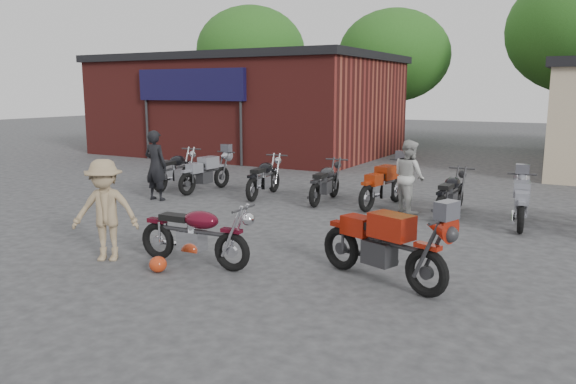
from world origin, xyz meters
The scene contains 17 objects.
ground centered at (0.00, 0.00, 0.00)m, with size 90.00×90.00×0.00m, color #303032.
brick_building centered at (-9.00, 14.00, 2.00)m, with size 12.00×8.00×4.00m, color maroon.
tree_0 centered at (-14.00, 22.00, 4.10)m, with size 6.56×6.56×8.20m, color #1D4B14, non-canonical shape.
tree_1 centered at (-5.00, 22.00, 3.70)m, with size 5.92×5.92×7.40m, color #1D4B14, non-canonical shape.
vintage_motorcycle centered at (-0.67, -0.48, 0.58)m, with size 2.01×0.66×1.17m, color #4C0918, non-canonical shape.
sportbike centered at (2.28, 0.18, 0.64)m, with size 2.21×0.73×1.28m, color #A91F0E, non-canonical shape.
helmet centered at (-0.97, -1.05, 0.13)m, with size 0.28×0.28×0.26m, color #AE3112.
person_dark centered at (-5.00, 3.41, 0.90)m, with size 0.66×0.43×1.80m, color black.
person_light centered at (1.13, 5.12, 0.85)m, with size 0.82×0.64×1.69m, color #B4B3AF.
person_tan centered at (-2.15, -0.96, 0.85)m, with size 1.10×0.63×1.70m, color #99815E.
row_bike_0 centered at (-5.75, 5.05, 0.59)m, with size 2.04×0.67×1.18m, color black, non-canonical shape.
row_bike_1 centered at (-4.65, 5.04, 0.58)m, with size 2.00×0.66×1.16m, color gray, non-canonical shape.
row_bike_2 centered at (-2.81, 5.16, 0.57)m, with size 1.98×0.65×1.15m, color black, non-canonical shape.
row_bike_3 centered at (-1.06, 5.28, 0.56)m, with size 1.93×0.64×1.12m, color black, non-canonical shape.
row_bike_4 centered at (0.41, 5.44, 0.60)m, with size 2.05×0.68×1.19m, color #A32D0D, non-canonical shape.
row_bike_5 centered at (2.07, 5.24, 0.55)m, with size 1.91×0.63×1.11m, color black, non-canonical shape.
row_bike_6 centered at (3.59, 4.95, 0.55)m, with size 1.91×0.63×1.11m, color gray, non-canonical shape.
Camera 1 is at (4.89, -7.43, 2.82)m, focal length 35.00 mm.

